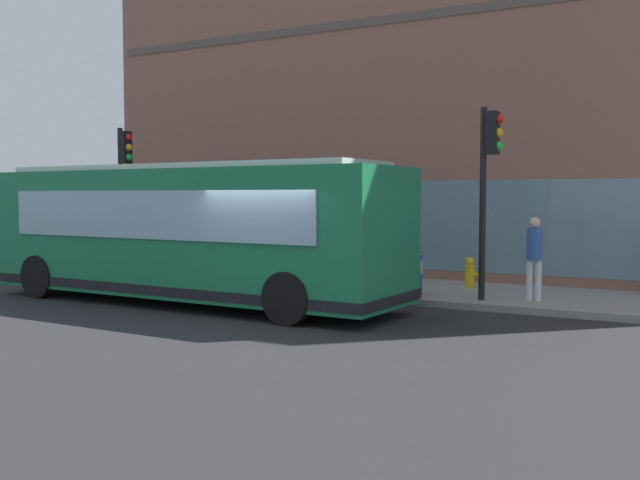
{
  "coord_description": "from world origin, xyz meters",
  "views": [
    {
      "loc": [
        -12.1,
        -7.65,
        2.39
      ],
      "look_at": [
        2.12,
        0.35,
        1.4
      ],
      "focal_mm": 41.01,
      "sensor_mm": 36.0,
      "label": 1
    }
  ],
  "objects_px": {
    "pedestrian_by_light_pole": "(534,252)",
    "newspaper_vending_box": "(411,275)",
    "traffic_light_near_corner": "(489,166)",
    "traffic_light_down_block": "(124,173)",
    "city_bus_nearside": "(188,234)",
    "fire_hydrant": "(470,273)"
  },
  "relations": [
    {
      "from": "pedestrian_by_light_pole",
      "to": "newspaper_vending_box",
      "type": "bearing_deg",
      "value": 99.75
    },
    {
      "from": "newspaper_vending_box",
      "to": "pedestrian_by_light_pole",
      "type": "bearing_deg",
      "value": -80.25
    },
    {
      "from": "traffic_light_near_corner",
      "to": "pedestrian_by_light_pole",
      "type": "distance_m",
      "value": 2.1
    },
    {
      "from": "traffic_light_down_block",
      "to": "pedestrian_by_light_pole",
      "type": "height_order",
      "value": "traffic_light_down_block"
    },
    {
      "from": "traffic_light_near_corner",
      "to": "pedestrian_by_light_pole",
      "type": "relative_size",
      "value": 2.31
    },
    {
      "from": "city_bus_nearside",
      "to": "fire_hydrant",
      "type": "xyz_separation_m",
      "value": [
        4.66,
        -4.95,
        -1.04
      ]
    },
    {
      "from": "traffic_light_near_corner",
      "to": "city_bus_nearside",
      "type": "bearing_deg",
      "value": 114.09
    },
    {
      "from": "traffic_light_near_corner",
      "to": "fire_hydrant",
      "type": "height_order",
      "value": "traffic_light_near_corner"
    },
    {
      "from": "city_bus_nearside",
      "to": "pedestrian_by_light_pole",
      "type": "xyz_separation_m",
      "value": [
        3.19,
        -6.83,
        -0.37
      ]
    },
    {
      "from": "pedestrian_by_light_pole",
      "to": "city_bus_nearside",
      "type": "bearing_deg",
      "value": 115.03
    },
    {
      "from": "city_bus_nearside",
      "to": "traffic_light_down_block",
      "type": "height_order",
      "value": "traffic_light_down_block"
    },
    {
      "from": "traffic_light_down_block",
      "to": "newspaper_vending_box",
      "type": "xyz_separation_m",
      "value": [
        0.09,
        -8.67,
        -2.43
      ]
    },
    {
      "from": "city_bus_nearside",
      "to": "traffic_light_near_corner",
      "type": "distance_m",
      "value": 6.69
    },
    {
      "from": "city_bus_nearside",
      "to": "traffic_light_near_corner",
      "type": "relative_size",
      "value": 2.46
    },
    {
      "from": "traffic_light_down_block",
      "to": "fire_hydrant",
      "type": "distance_m",
      "value": 9.98
    },
    {
      "from": "city_bus_nearside",
      "to": "traffic_light_down_block",
      "type": "bearing_deg",
      "value": 59.52
    },
    {
      "from": "fire_hydrant",
      "to": "pedestrian_by_light_pole",
      "type": "xyz_separation_m",
      "value": [
        -1.48,
        -1.88,
        0.67
      ]
    },
    {
      "from": "fire_hydrant",
      "to": "newspaper_vending_box",
      "type": "distance_m",
      "value": 2.08
    },
    {
      "from": "traffic_light_near_corner",
      "to": "fire_hydrant",
      "type": "xyz_separation_m",
      "value": [
        2.0,
        1.01,
        -2.51
      ]
    },
    {
      "from": "traffic_light_near_corner",
      "to": "traffic_light_down_block",
      "type": "relative_size",
      "value": 0.99
    },
    {
      "from": "city_bus_nearside",
      "to": "newspaper_vending_box",
      "type": "relative_size",
      "value": 11.24
    },
    {
      "from": "traffic_light_near_corner",
      "to": "traffic_light_down_block",
      "type": "bearing_deg",
      "value": 90.12
    }
  ]
}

